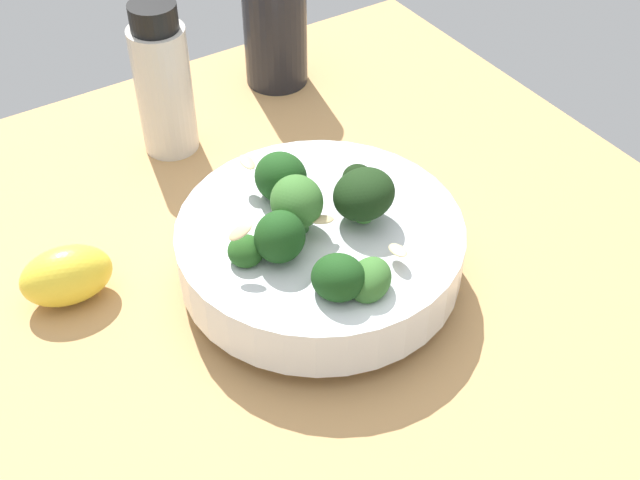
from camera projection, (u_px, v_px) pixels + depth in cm
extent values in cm
cube|color=tan|center=(301.00, 286.00, 63.99)|extent=(64.17, 64.17, 4.00)
cylinder|color=white|center=(320.00, 273.00, 61.29)|extent=(11.37, 11.37, 1.34)
cylinder|color=white|center=(320.00, 247.00, 59.47)|extent=(20.68, 20.68, 4.01)
cylinder|color=silver|center=(320.00, 230.00, 58.37)|extent=(16.72, 16.72, 0.80)
cylinder|color=#2F662B|center=(369.00, 298.00, 54.14)|extent=(1.60, 1.67, 1.59)
ellipsoid|color=#386B2B|center=(370.00, 280.00, 53.00)|extent=(4.92, 4.53, 3.93)
cylinder|color=#2F662B|center=(297.00, 223.00, 57.52)|extent=(2.19, 2.05, 1.60)
ellipsoid|color=#386B2B|center=(297.00, 202.00, 56.19)|extent=(4.94, 5.11, 3.85)
cylinder|color=#2F662B|center=(247.00, 264.00, 55.92)|extent=(1.37, 1.37, 1.20)
ellipsoid|color=#23511C|center=(246.00, 251.00, 55.06)|extent=(3.04, 3.30, 2.44)
cylinder|color=#589D47|center=(354.00, 189.00, 61.25)|extent=(1.19, 1.28, 1.40)
ellipsoid|color=black|center=(355.00, 176.00, 60.39)|extent=(3.27, 3.47, 2.27)
cylinder|color=#2F662B|center=(281.00, 256.00, 55.84)|extent=(2.08, 2.16, 1.70)
ellipsoid|color=#194216|center=(280.00, 237.00, 54.61)|extent=(6.05, 5.00, 5.47)
cylinder|color=#4A8F3C|center=(363.00, 213.00, 58.33)|extent=(2.17, 2.06, 1.23)
ellipsoid|color=black|center=(364.00, 194.00, 57.17)|extent=(6.86, 6.61, 4.78)
cylinder|color=#589D47|center=(338.00, 295.00, 53.69)|extent=(1.83, 1.81, 1.39)
ellipsoid|color=#194216|center=(338.00, 278.00, 52.58)|extent=(4.54, 5.44, 4.39)
cylinder|color=#2F662B|center=(280.00, 199.00, 60.75)|extent=(2.12, 2.36, 2.02)
ellipsoid|color=#194216|center=(279.00, 178.00, 59.36)|extent=(5.06, 5.06, 4.26)
ellipsoid|color=#DBBC84|center=(398.00, 250.00, 54.67)|extent=(1.18, 1.92, 0.66)
ellipsoid|color=#DBBC84|center=(240.00, 232.00, 53.10)|extent=(1.86, 1.33, 1.20)
ellipsoid|color=#DBBC84|center=(247.00, 162.00, 59.65)|extent=(1.14, 1.87, 0.49)
ellipsoid|color=#DBBC84|center=(324.00, 218.00, 56.04)|extent=(1.93, 1.22, 0.72)
ellipsoid|color=yellow|center=(66.00, 276.00, 58.83)|extent=(7.14, 5.00, 4.51)
cylinder|color=beige|center=(164.00, 90.00, 70.19)|extent=(4.85, 4.85, 11.59)
cylinder|color=black|center=(153.00, 17.00, 65.50)|extent=(3.96, 3.96, 2.19)
cylinder|color=black|center=(275.00, 20.00, 77.81)|extent=(6.10, 6.10, 13.05)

